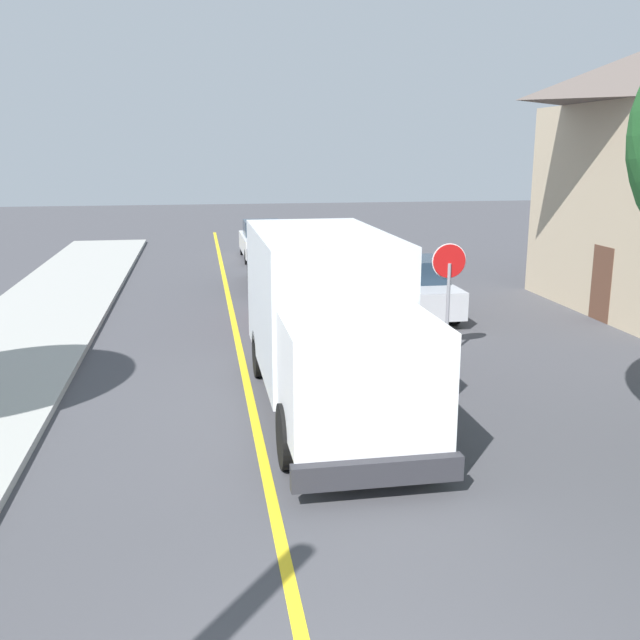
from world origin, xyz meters
TOP-DOWN VIEW (x-y plane):
  - centre_line_yellow at (0.00, 10.00)m, footprint 0.16×56.00m
  - box_truck at (1.40, 8.64)m, footprint 2.45×7.20m
  - parked_car_near at (2.11, 15.26)m, footprint 1.83×4.41m
  - parked_car_mid at (1.69, 20.84)m, footprint 1.98×4.47m
  - parked_car_far at (1.87, 27.30)m, footprint 1.84×4.41m
  - parked_van_across at (5.20, 15.73)m, footprint 1.84×4.42m
  - stop_sign at (4.69, 11.34)m, footprint 0.80×0.10m

SIDE VIEW (x-z plane):
  - centre_line_yellow at x=0.00m, z-range 0.00..0.01m
  - parked_car_near at x=2.11m, z-range -0.04..1.63m
  - parked_car_mid at x=1.69m, z-range -0.04..1.63m
  - parked_car_far at x=1.87m, z-range -0.04..1.63m
  - parked_van_across at x=5.20m, z-range -0.04..1.63m
  - box_truck at x=1.40m, z-range 0.17..3.37m
  - stop_sign at x=4.69m, z-range 0.53..3.18m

